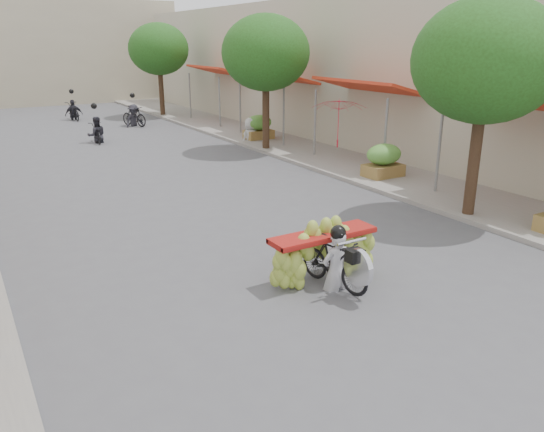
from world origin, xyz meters
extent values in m
plane|color=#515156|center=(0.00, 0.00, 0.00)|extent=(120.00, 120.00, 0.00)
cube|color=gray|center=(7.00, 15.00, 0.06)|extent=(4.00, 60.00, 0.12)
cube|color=#B5AC96|center=(12.00, 14.00, 3.00)|extent=(8.00, 40.00, 6.00)
cube|color=red|center=(7.12, 4.00, 2.75)|extent=(1.77, 4.20, 0.53)
cylinder|color=slate|center=(6.30, 5.90, 1.27)|extent=(0.08, 0.08, 2.55)
cube|color=red|center=(7.12, 10.00, 2.75)|extent=(1.77, 4.20, 0.53)
cylinder|color=slate|center=(6.30, 8.10, 1.27)|extent=(0.08, 0.08, 2.55)
cylinder|color=slate|center=(6.30, 11.90, 1.27)|extent=(0.08, 0.08, 2.55)
cube|color=red|center=(7.12, 16.00, 2.75)|extent=(1.77, 4.20, 0.53)
cylinder|color=slate|center=(6.30, 14.10, 1.27)|extent=(0.08, 0.08, 2.55)
cylinder|color=slate|center=(6.30, 17.90, 1.27)|extent=(0.08, 0.08, 2.55)
cube|color=red|center=(7.12, 22.00, 2.75)|extent=(1.77, 4.20, 0.53)
cylinder|color=slate|center=(6.30, 20.10, 1.27)|extent=(0.08, 0.08, 2.55)
cylinder|color=slate|center=(6.30, 23.90, 1.27)|extent=(0.08, 0.08, 2.55)
cube|color=#AFA58B|center=(0.00, 38.00, 3.50)|extent=(20.00, 6.00, 7.00)
cylinder|color=#3A2719|center=(5.40, 4.00, 1.60)|extent=(0.28, 0.28, 3.20)
ellipsoid|color=#215619|center=(5.40, 4.00, 3.80)|extent=(3.40, 3.40, 2.90)
cylinder|color=#3A2719|center=(5.40, 14.00, 1.60)|extent=(0.28, 0.28, 3.20)
ellipsoid|color=#215619|center=(5.40, 14.00, 3.80)|extent=(3.40, 3.40, 2.90)
cylinder|color=#3A2719|center=(5.40, 26.00, 1.60)|extent=(0.28, 0.28, 3.20)
ellipsoid|color=#215619|center=(5.40, 26.00, 3.80)|extent=(3.40, 3.40, 2.90)
cube|color=olive|center=(6.20, 8.00, 0.37)|extent=(1.20, 0.80, 0.50)
ellipsoid|color=#559A39|center=(6.20, 8.00, 0.95)|extent=(1.20, 0.88, 0.66)
cube|color=olive|center=(6.20, 16.00, 0.37)|extent=(1.20, 0.80, 0.50)
ellipsoid|color=#559A39|center=(6.20, 16.00, 0.95)|extent=(1.20, 0.88, 0.66)
imported|color=black|center=(0.11, 2.59, 0.47)|extent=(0.73, 1.65, 0.94)
cylinder|color=silver|center=(0.11, 1.94, 0.62)|extent=(0.10, 0.66, 0.66)
cube|color=black|center=(0.11, 2.04, 0.80)|extent=(0.28, 0.22, 0.22)
cylinder|color=silver|center=(0.11, 2.14, 1.02)|extent=(0.60, 0.05, 0.05)
cube|color=maroon|center=(0.11, 2.94, 0.88)|extent=(2.07, 0.55, 0.10)
imported|color=silver|center=(0.11, 2.54, 1.09)|extent=(0.57, 0.42, 1.58)
sphere|color=black|center=(0.11, 2.51, 1.85)|extent=(0.28, 0.28, 0.28)
imported|color=red|center=(5.80, 9.84, 2.43)|extent=(2.23, 2.23, 1.66)
imported|color=silver|center=(5.79, 15.98, 1.07)|extent=(0.99, 0.66, 1.90)
imported|color=black|center=(0.00, 19.39, 0.41)|extent=(0.67, 1.50, 0.82)
imported|color=#27262E|center=(0.00, 19.39, 1.12)|extent=(0.83, 0.55, 1.65)
sphere|color=black|center=(0.00, 19.39, 1.58)|extent=(0.26, 0.26, 0.26)
imported|color=black|center=(2.82, 23.14, 0.53)|extent=(1.18, 1.85, 1.05)
imported|color=#27262E|center=(2.82, 23.14, 1.12)|extent=(1.19, 0.93, 1.65)
sphere|color=black|center=(2.82, 23.14, 1.58)|extent=(0.26, 0.26, 0.26)
imported|color=black|center=(0.62, 27.17, 0.48)|extent=(0.73, 1.73, 0.96)
imported|color=#27262E|center=(0.62, 27.17, 1.12)|extent=(1.00, 0.60, 1.65)
sphere|color=black|center=(0.62, 27.17, 1.58)|extent=(0.26, 0.26, 0.26)
camera|label=1|loc=(-5.33, -4.29, 4.22)|focal=35.00mm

